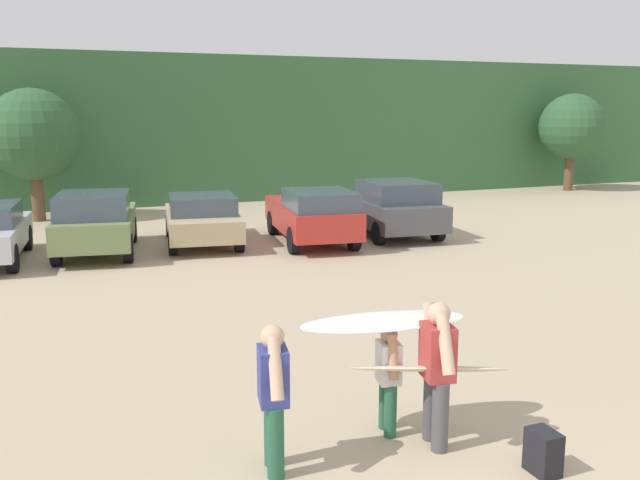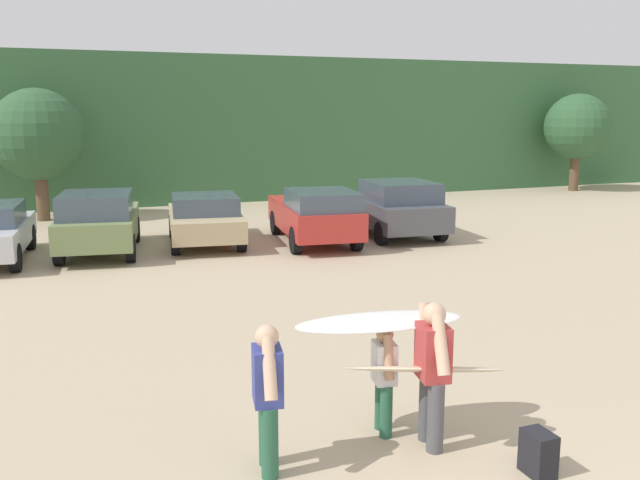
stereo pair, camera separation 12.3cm
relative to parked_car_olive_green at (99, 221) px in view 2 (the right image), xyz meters
The scene contains 13 objects.
hillside_ridge 14.48m from the parked_car_olive_green, 80.44° to the left, with size 108.00×12.00×5.62m, color #38663D.
tree_right 6.62m from the parked_car_olive_green, 102.06° to the left, with size 2.94×2.94×4.27m.
tree_center_right 21.83m from the parked_car_olive_green, 17.48° to the left, with size 2.87×2.87×4.26m.
parked_car_olive_green is the anchor object (origin of this frame).
parked_car_tan 2.77m from the parked_car_olive_green, ahead, with size 2.40×4.16×1.35m.
parked_car_red 5.60m from the parked_car_olive_green, ahead, with size 2.34×4.51×1.53m.
parked_car_dark_gray 8.12m from the parked_car_olive_green, ahead, with size 2.30×4.16×1.60m.
person_adult 12.17m from the parked_car_olive_green, 77.76° to the right, with size 0.37×0.79×1.61m.
person_child 11.65m from the parked_car_olive_green, 78.93° to the right, with size 0.29×0.55×1.26m.
person_companion 11.79m from the parked_car_olive_green, 86.20° to the right, with size 0.35×0.73×1.54m.
surfboard_cream 12.03m from the parked_car_olive_green, 77.72° to the right, with size 1.77×1.12×0.24m.
surfboard_white 11.64m from the parked_car_olive_green, 79.20° to the right, with size 1.96×0.79×0.13m.
backpack_dropped 13.25m from the parked_car_olive_green, 75.70° to the right, with size 0.24×0.34×0.45m.
Camera 2 is at (-3.48, -3.19, 3.61)m, focal length 38.81 mm.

